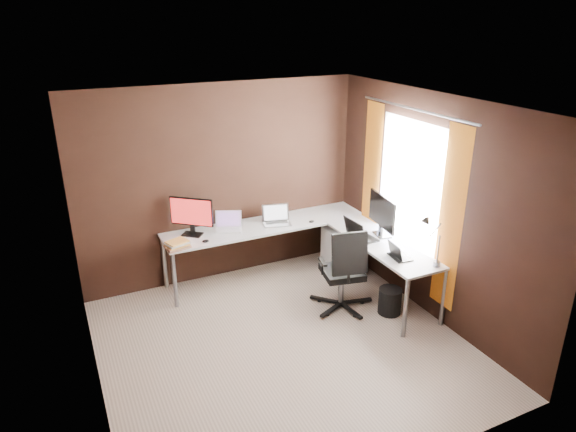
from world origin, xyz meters
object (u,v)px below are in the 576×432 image
(laptop_black_big, at_px, (359,234))
(desk_lamp, at_px, (431,236))
(wastebasket, at_px, (390,301))
(office_chair, at_px, (343,285))
(laptop_black_small, at_px, (398,254))
(book_stack, at_px, (177,244))
(monitor_left, at_px, (191,214))
(laptop_silver, at_px, (276,219))
(laptop_white, at_px, (228,225))
(monitor_right, at_px, (382,213))
(drawer_pedestal, at_px, (344,251))

(laptop_black_big, distance_m, desk_lamp, 0.99)
(wastebasket, bearing_deg, office_chair, 143.44)
(laptop_black_small, relative_size, book_stack, 0.96)
(monitor_left, relative_size, laptop_silver, 1.20)
(laptop_black_small, distance_m, book_stack, 2.50)
(laptop_white, xyz_separation_m, laptop_black_small, (1.42, -1.58, -0.01))
(monitor_left, relative_size, monitor_right, 0.76)
(monitor_left, bearing_deg, laptop_black_small, -1.28)
(laptop_black_big, height_order, desk_lamp, desk_lamp)
(laptop_silver, relative_size, desk_lamp, 0.72)
(laptop_silver, height_order, wastebasket, laptop_silver)
(office_chair, bearing_deg, wastebasket, -24.61)
(monitor_right, relative_size, laptop_black_big, 1.54)
(monitor_left, distance_m, office_chair, 1.99)
(monitor_left, bearing_deg, wastebasket, -0.53)
(monitor_right, height_order, book_stack, monitor_right)
(laptop_white, xyz_separation_m, office_chair, (0.96, -1.20, -0.48))
(drawer_pedestal, bearing_deg, wastebasket, -92.29)
(desk_lamp, bearing_deg, drawer_pedestal, 113.97)
(office_chair, bearing_deg, book_stack, 162.93)
(drawer_pedestal, height_order, office_chair, office_chair)
(monitor_left, xyz_separation_m, laptop_white, (0.45, -0.02, -0.22))
(book_stack, bearing_deg, laptop_white, 20.61)
(monitor_right, height_order, laptop_white, monitor_right)
(laptop_black_big, distance_m, wastebasket, 0.85)
(monitor_right, height_order, laptop_black_big, monitor_right)
(monitor_right, xyz_separation_m, laptop_white, (-1.60, 0.99, -0.24))
(book_stack, height_order, wastebasket, book_stack)
(laptop_silver, bearing_deg, desk_lamp, -47.32)
(monitor_left, distance_m, monitor_right, 2.29)
(monitor_left, bearing_deg, laptop_white, 36.64)
(book_stack, distance_m, desk_lamp, 2.83)
(monitor_right, bearing_deg, laptop_white, 66.72)
(book_stack, bearing_deg, wastebasket, -30.70)
(monitor_right, bearing_deg, office_chair, 116.46)
(drawer_pedestal, relative_size, monitor_left, 1.27)
(drawer_pedestal, bearing_deg, laptop_black_small, -91.33)
(laptop_silver, relative_size, laptop_black_big, 0.98)
(laptop_black_big, bearing_deg, book_stack, 67.91)
(drawer_pedestal, relative_size, laptop_silver, 1.52)
(monitor_left, distance_m, laptop_silver, 1.10)
(laptop_black_big, height_order, office_chair, office_chair)
(laptop_black_big, height_order, book_stack, laptop_black_big)
(laptop_black_big, bearing_deg, laptop_white, 50.41)
(wastebasket, bearing_deg, laptop_black_big, 99.67)
(laptop_silver, xyz_separation_m, laptop_black_big, (0.68, -0.87, 0.00))
(drawer_pedestal, xyz_separation_m, office_chair, (-0.49, -0.78, 0.00))
(laptop_white, relative_size, laptop_black_big, 0.97)
(drawer_pedestal, relative_size, laptop_black_big, 1.50)
(laptop_silver, bearing_deg, book_stack, -158.46)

